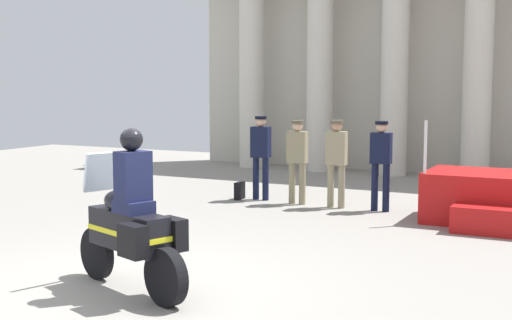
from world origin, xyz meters
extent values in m
plane|color=gray|center=(0.00, 0.00, 0.00)|extent=(28.72, 28.72, 0.00)
cube|color=beige|center=(0.02, 12.31, 3.35)|extent=(11.98, 0.30, 6.69)
cylinder|color=beige|center=(-4.11, 11.36, 2.62)|extent=(0.70, 0.70, 5.23)
cylinder|color=beige|center=(-2.05, 11.36, 2.62)|extent=(0.70, 0.70, 5.23)
cylinder|color=beige|center=(0.02, 11.36, 2.62)|extent=(0.70, 0.70, 5.23)
cylinder|color=beige|center=(2.08, 11.36, 2.62)|extent=(0.70, 0.70, 5.23)
cube|color=#B71414|center=(3.55, 6.00, 0.43)|extent=(2.78, 1.48, 0.87)
cube|color=#B71414|center=(3.55, 5.01, 0.22)|extent=(1.53, 0.50, 0.43)
cylinder|color=silver|center=(2.24, 5.34, 1.32)|extent=(0.05, 0.05, 0.90)
cylinder|color=black|center=(-1.45, 6.33, 0.44)|extent=(0.13, 0.13, 0.88)
cylinder|color=black|center=(-1.23, 6.33, 0.44)|extent=(0.13, 0.13, 0.88)
cube|color=black|center=(-1.34, 6.33, 1.19)|extent=(0.39, 0.24, 0.63)
sphere|color=tan|center=(-1.34, 6.33, 1.61)|extent=(0.21, 0.21, 0.21)
cylinder|color=black|center=(-1.34, 6.33, 1.69)|extent=(0.24, 0.24, 0.06)
cylinder|color=#847A5B|center=(-0.58, 6.20, 0.41)|extent=(0.13, 0.13, 0.83)
cylinder|color=#847A5B|center=(-0.36, 6.20, 0.41)|extent=(0.13, 0.13, 0.83)
cube|color=#847A5B|center=(-0.47, 6.20, 1.14)|extent=(0.39, 0.24, 0.62)
sphere|color=tan|center=(-0.47, 6.20, 1.56)|extent=(0.21, 0.21, 0.21)
cylinder|color=#4F4937|center=(-0.47, 6.20, 1.64)|extent=(0.24, 0.24, 0.06)
cylinder|color=gray|center=(0.25, 6.16, 0.42)|extent=(0.13, 0.13, 0.84)
cylinder|color=gray|center=(0.47, 6.16, 0.42)|extent=(0.13, 0.13, 0.84)
cube|color=gray|center=(0.36, 6.16, 1.16)|extent=(0.39, 0.24, 0.64)
sphere|color=tan|center=(0.36, 6.16, 1.58)|extent=(0.21, 0.21, 0.21)
cylinder|color=brown|center=(0.36, 6.16, 1.66)|extent=(0.24, 0.24, 0.06)
cylinder|color=black|center=(1.12, 6.18, 0.45)|extent=(0.13, 0.13, 0.90)
cylinder|color=black|center=(1.34, 6.18, 0.45)|extent=(0.13, 0.13, 0.90)
cube|color=black|center=(1.23, 6.18, 1.19)|extent=(0.39, 0.24, 0.58)
sphere|color=tan|center=(1.23, 6.18, 1.58)|extent=(0.21, 0.21, 0.21)
cylinder|color=black|center=(1.23, 6.18, 1.66)|extent=(0.24, 0.24, 0.06)
cylinder|color=black|center=(-0.55, 0.18, 0.32)|extent=(0.63, 0.32, 0.64)
cylinder|color=black|center=(0.80, -0.33, 0.32)|extent=(0.65, 0.36, 0.64)
cube|color=black|center=(0.12, -0.08, 0.72)|extent=(1.27, 0.74, 0.44)
ellipsoid|color=black|center=(-0.02, -0.02, 1.04)|extent=(0.60, 0.48, 0.26)
cube|color=yellow|center=(0.12, -0.08, 0.70)|extent=(1.30, 0.75, 0.06)
cube|color=silver|center=(-0.44, 0.14, 1.34)|extent=(0.29, 0.43, 0.47)
cube|color=black|center=(0.50, -0.50, 0.72)|extent=(0.40, 0.30, 0.36)
cube|color=black|center=(0.68, -0.01, 0.72)|extent=(0.40, 0.30, 0.36)
cube|color=#191E42|center=(0.24, -0.12, 1.01)|extent=(0.49, 0.46, 0.14)
cube|color=#191E42|center=(0.24, -0.12, 1.36)|extent=(0.37, 0.43, 0.56)
sphere|color=black|center=(0.22, -0.11, 1.77)|extent=(0.26, 0.26, 0.26)
cube|color=black|center=(-1.76, 6.19, 0.18)|extent=(0.10, 0.32, 0.36)
camera|label=1|loc=(4.98, -6.49, 2.40)|focal=49.32mm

